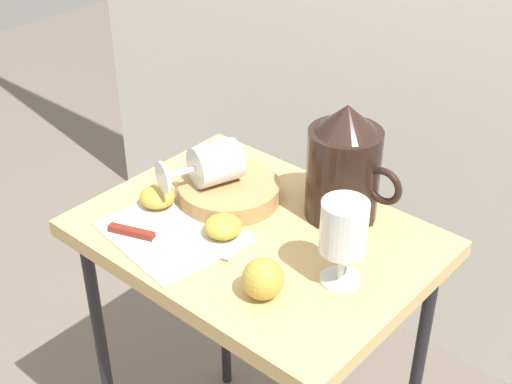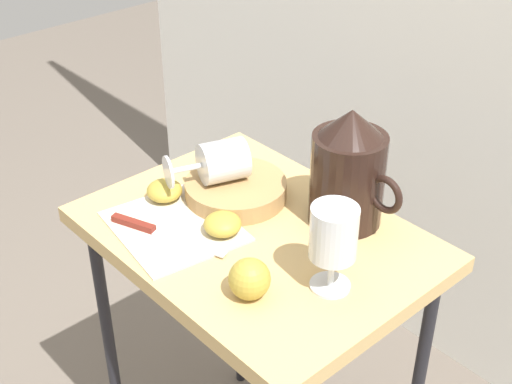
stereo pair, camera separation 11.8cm
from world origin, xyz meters
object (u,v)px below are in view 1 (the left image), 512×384
object	(u,v)px
pitcher	(344,172)
apple_half_left	(158,197)
knife	(150,237)
wine_glass_tipped_near	(213,164)
wine_glass_upright	(344,232)
apple_whole	(263,279)
table	(256,264)
apple_half_right	(223,226)
basket_tray	(229,191)

from	to	relation	value
pitcher	apple_half_left	size ratio (longest dim) A/B	3.30
apple_half_left	knife	distance (m)	0.11
apple_half_left	knife	xyz separation A→B (m)	(0.07, -0.08, -0.01)
wine_glass_tipped_near	apple_half_left	bearing A→B (deg)	-122.62
wine_glass_upright	apple_whole	distance (m)	0.14
apple_half_left	apple_whole	world-z (taller)	apple_whole
wine_glass_upright	table	bearing A→B (deg)	175.91
apple_half_right	knife	size ratio (longest dim) A/B	0.30
apple_half_left	apple_half_right	size ratio (longest dim) A/B	1.00
table	apple_whole	size ratio (longest dim) A/B	10.69
pitcher	wine_glass_upright	size ratio (longest dim) A/B	1.47
pitcher	wine_glass_tipped_near	xyz separation A→B (m)	(-0.21, -0.11, -0.01)
knife	apple_half_right	bearing A→B (deg)	46.75
wine_glass_tipped_near	knife	size ratio (longest dim) A/B	0.75
apple_half_right	basket_tray	bearing A→B (deg)	128.23
pitcher	apple_half_right	xyz separation A→B (m)	(-0.11, -0.19, -0.07)
wine_glass_tipped_near	apple_half_right	bearing A→B (deg)	-38.95
table	pitcher	world-z (taller)	pitcher
basket_tray	knife	distance (m)	0.18
wine_glass_tipped_near	table	bearing A→B (deg)	-12.79
wine_glass_tipped_near	apple_half_left	world-z (taller)	wine_glass_tipped_near
apple_half_left	apple_whole	size ratio (longest dim) A/B	1.00
pitcher	wine_glass_upright	bearing A→B (deg)	-54.92
basket_tray	pitcher	distance (m)	0.22
wine_glass_upright	knife	size ratio (longest dim) A/B	0.68
table	basket_tray	distance (m)	0.14
apple_half_left	apple_half_right	world-z (taller)	same
table	wine_glass_upright	world-z (taller)	wine_glass_upright
wine_glass_tipped_near	apple_half_left	size ratio (longest dim) A/B	2.48
wine_glass_tipped_near	apple_whole	xyz separation A→B (m)	(0.24, -0.15, -0.04)
pitcher	apple_half_left	xyz separation A→B (m)	(-0.26, -0.20, -0.07)
apple_whole	knife	bearing A→B (deg)	-175.34
pitcher	apple_half_right	bearing A→B (deg)	-120.15
table	apple_half_left	world-z (taller)	apple_half_left
apple_half_left	knife	world-z (taller)	apple_half_left
basket_tray	pitcher	size ratio (longest dim) A/B	0.87
wine_glass_upright	apple_whole	world-z (taller)	wine_glass_upright
table	apple_half_right	size ratio (longest dim) A/B	10.69
wine_glass_tipped_near	apple_half_left	xyz separation A→B (m)	(-0.06, -0.09, -0.05)
basket_tray	apple_whole	world-z (taller)	apple_whole
apple_half_right	table	bearing A→B (deg)	57.95
table	wine_glass_upright	distance (m)	0.25
table	apple_half_right	bearing A→B (deg)	-122.05
pitcher	wine_glass_tipped_near	distance (m)	0.23
knife	apple_half_left	bearing A→B (deg)	130.65
wine_glass_upright	basket_tray	bearing A→B (deg)	168.89
apple_whole	basket_tray	bearing A→B (deg)	143.62
pitcher	knife	distance (m)	0.35
wine_glass_tipped_near	apple_half_right	distance (m)	0.13
pitcher	apple_half_left	distance (m)	0.34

